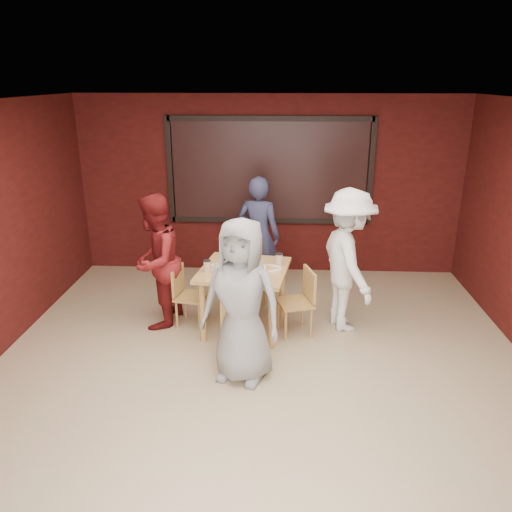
# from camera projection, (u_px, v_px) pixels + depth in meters

# --- Properties ---
(floor) EXTENTS (7.00, 7.00, 0.00)m
(floor) POSITION_uv_depth(u_px,v_px,m) (259.00, 394.00, 5.04)
(floor) COLOR tan
(floor) RESTS_ON ground
(window_blinds) EXTENTS (3.00, 0.02, 1.50)m
(window_blinds) POSITION_uv_depth(u_px,v_px,m) (269.00, 171.00, 7.73)
(window_blinds) COLOR black
(dining_table) EXTENTS (1.18, 1.18, 0.97)m
(dining_table) POSITION_uv_depth(u_px,v_px,m) (244.00, 276.00, 6.13)
(dining_table) COLOR tan
(dining_table) RESTS_ON floor
(chair_front) EXTENTS (0.42, 0.42, 0.80)m
(chair_front) POSITION_uv_depth(u_px,v_px,m) (239.00, 326.00, 5.48)
(chair_front) COLOR #B38D45
(chair_front) RESTS_ON floor
(chair_back) EXTENTS (0.56, 0.56, 0.94)m
(chair_back) POSITION_uv_depth(u_px,v_px,m) (248.00, 265.00, 7.01)
(chair_back) COLOR #B38D45
(chair_back) RESTS_ON floor
(chair_left) EXTENTS (0.43, 0.43, 0.77)m
(chair_left) POSITION_uv_depth(u_px,v_px,m) (186.00, 292.00, 6.36)
(chair_left) COLOR #B38D45
(chair_left) RESTS_ON floor
(chair_right) EXTENTS (0.50, 0.50, 0.83)m
(chair_right) POSITION_uv_depth(u_px,v_px,m) (300.00, 298.00, 6.12)
(chair_right) COLOR #B38D45
(chair_right) RESTS_ON floor
(diner_front) EXTENTS (0.98, 0.79, 1.75)m
(diner_front) POSITION_uv_depth(u_px,v_px,m) (241.00, 301.00, 5.07)
(diner_front) COLOR gray
(diner_front) RESTS_ON floor
(diner_back) EXTENTS (0.73, 0.58, 1.73)m
(diner_back) POSITION_uv_depth(u_px,v_px,m) (259.00, 235.00, 7.21)
(diner_back) COLOR #303456
(diner_back) RESTS_ON floor
(diner_left) EXTENTS (0.79, 0.93, 1.71)m
(diner_left) POSITION_uv_depth(u_px,v_px,m) (155.00, 262.00, 6.22)
(diner_left) COLOR maroon
(diner_left) RESTS_ON floor
(diner_right) EXTENTS (0.95, 1.29, 1.79)m
(diner_right) POSITION_uv_depth(u_px,v_px,m) (348.00, 261.00, 6.12)
(diner_right) COLOR white
(diner_right) RESTS_ON floor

